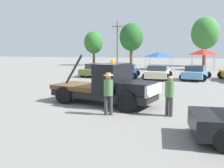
% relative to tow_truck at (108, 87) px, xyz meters
% --- Properties ---
extents(ground_plane, '(160.00, 160.00, 0.00)m').
position_rel_tow_truck_xyz_m(ground_plane, '(-0.32, 0.06, -0.90)').
color(ground_plane, gray).
extents(tow_truck, '(5.72, 2.93, 2.51)m').
position_rel_tow_truck_xyz_m(tow_truck, '(0.00, 0.00, 0.00)').
color(tow_truck, black).
rests_on(tow_truck, ground).
extents(person_near_truck, '(0.37, 0.37, 1.68)m').
position_rel_tow_truck_xyz_m(person_near_truck, '(3.13, -1.24, 0.07)').
color(person_near_truck, '#38383D').
rests_on(person_near_truck, ground).
extents(person_at_hood, '(0.40, 0.40, 1.79)m').
position_rel_tow_truck_xyz_m(person_at_hood, '(0.69, -1.90, 0.15)').
color(person_at_hood, '#38383D').
rests_on(person_at_hood, ground).
extents(parked_car_olive, '(2.74, 4.94, 1.34)m').
position_rel_tow_truck_xyz_m(parked_car_olive, '(-5.92, 13.07, -0.25)').
color(parked_car_olive, olive).
rests_on(parked_car_olive, ground).
extents(parked_car_navy, '(2.83, 4.77, 1.34)m').
position_rel_tow_truck_xyz_m(parked_car_navy, '(-2.40, 12.15, -0.25)').
color(parked_car_navy, navy).
rests_on(parked_car_navy, ground).
extents(parked_car_cream, '(2.65, 4.72, 1.34)m').
position_rel_tow_truck_xyz_m(parked_car_cream, '(0.66, 12.28, -0.25)').
color(parked_car_cream, beige).
rests_on(parked_car_cream, ground).
extents(parked_car_skyblue, '(2.86, 4.71, 1.34)m').
position_rel_tow_truck_xyz_m(parked_car_skyblue, '(4.09, 12.91, -0.25)').
color(parked_car_skyblue, '#669ED1').
rests_on(parked_car_skyblue, ground).
extents(canopy_tent_blue, '(3.41, 3.41, 2.50)m').
position_rel_tow_truck_xyz_m(canopy_tent_blue, '(-1.02, 24.67, 1.25)').
color(canopy_tent_blue, '#9E9EA3').
rests_on(canopy_tent_blue, ground).
extents(canopy_tent_red, '(2.97, 2.97, 2.94)m').
position_rel_tow_truck_xyz_m(canopy_tent_red, '(4.94, 25.49, 1.62)').
color(canopy_tent_red, '#9E9EA3').
rests_on(canopy_tent_red, ground).
extents(tree_left, '(4.67, 4.67, 8.34)m').
position_rel_tow_truck_xyz_m(tree_left, '(5.28, 34.04, 4.69)').
color(tree_left, brown).
rests_on(tree_left, ground).
extents(tree_center, '(3.46, 3.46, 6.17)m').
position_rel_tow_truck_xyz_m(tree_center, '(-13.82, 30.85, 3.24)').
color(tree_center, brown).
rests_on(tree_center, ground).
extents(tree_right, '(4.19, 4.19, 7.47)m').
position_rel_tow_truck_xyz_m(tree_right, '(-6.97, 31.68, 4.11)').
color(tree_right, brown).
rests_on(tree_right, ground).
extents(utility_pole, '(2.20, 0.24, 8.24)m').
position_rel_tow_truck_xyz_m(utility_pole, '(-10.47, 34.53, 3.48)').
color(utility_pole, brown).
rests_on(utility_pole, ground).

